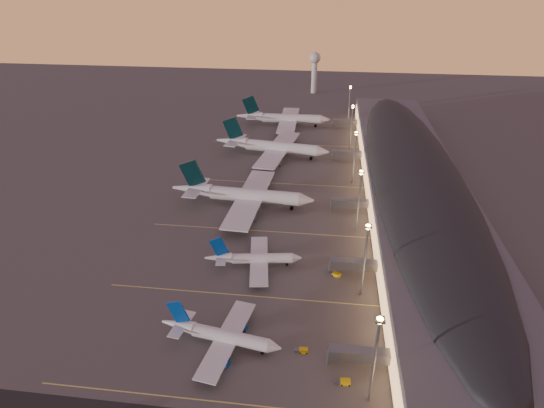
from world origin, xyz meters
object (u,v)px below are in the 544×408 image
(airliner_wide_mid, at_px, (272,147))
(radar_tower, at_px, (315,66))
(airliner_narrow_south, at_px, (220,335))
(airliner_wide_near, at_px, (242,195))
(airliner_wide_far, at_px, (283,118))
(baggage_tug_d, at_px, (337,352))
(airliner_narrow_north, at_px, (254,259))
(baggage_tug_a, at_px, (302,350))
(baggage_tug_c, at_px, (335,274))
(baggage_tug_b, at_px, (343,382))

(airliner_wide_mid, relative_size, radar_tower, 1.96)
(airliner_narrow_south, xyz_separation_m, airliner_wide_near, (-8.85, 81.83, 1.95))
(airliner_wide_far, height_order, baggage_tug_d, airliner_wide_far)
(airliner_wide_mid, height_order, baggage_tug_d, airliner_wide_mid)
(airliner_narrow_north, height_order, airliner_wide_mid, airliner_wide_mid)
(airliner_narrow_south, relative_size, baggage_tug_a, 9.52)
(airliner_wide_mid, height_order, baggage_tug_c, airliner_wide_mid)
(airliner_wide_far, height_order, baggage_tug_c, airliner_wide_far)
(airliner_wide_near, bearing_deg, baggage_tug_b, -61.59)
(airliner_narrow_south, xyz_separation_m, baggage_tug_c, (31.35, 35.63, -2.68))
(airliner_narrow_north, relative_size, baggage_tug_a, 9.16)
(airliner_narrow_north, height_order, baggage_tug_b, airliner_narrow_north)
(airliner_wide_mid, distance_m, airliner_wide_far, 53.58)
(airliner_wide_near, distance_m, radar_tower, 206.57)
(baggage_tug_b, height_order, baggage_tug_d, baggage_tug_d)
(airliner_wide_near, relative_size, baggage_tug_c, 14.59)
(airliner_wide_mid, xyz_separation_m, baggage_tug_a, (25.89, -141.98, -4.77))
(airliner_wide_far, height_order, baggage_tug_b, airliner_wide_far)
(airliner_wide_mid, distance_m, baggage_tug_c, 112.00)
(airliner_wide_near, height_order, baggage_tug_b, airliner_wide_near)
(airliner_narrow_north, xyz_separation_m, baggage_tug_d, (28.75, -37.40, -2.53))
(airliner_narrow_south, distance_m, airliner_wide_far, 195.58)
(airliner_narrow_south, relative_size, radar_tower, 1.07)
(airliner_narrow_south, bearing_deg, airliner_narrow_north, 94.69)
(airliner_wide_mid, xyz_separation_m, baggage_tug_d, (35.40, -141.68, -4.68))
(airliner_wide_mid, relative_size, baggage_tug_c, 14.82)
(airliner_narrow_north, xyz_separation_m, airliner_wide_far, (-5.76, 157.85, 1.93))
(airliner_narrow_south, bearing_deg, baggage_tug_b, -6.06)
(baggage_tug_b, distance_m, baggage_tug_d, 9.73)
(baggage_tug_c, bearing_deg, airliner_wide_mid, 133.76)
(airliner_narrow_south, height_order, radar_tower, radar_tower)
(baggage_tug_b, bearing_deg, airliner_narrow_south, 160.50)
(airliner_narrow_north, height_order, airliner_wide_far, airliner_wide_far)
(radar_tower, xyz_separation_m, baggage_tug_d, (18.50, -286.22, -21.30))
(airliner_narrow_south, distance_m, baggage_tug_b, 34.81)
(airliner_wide_far, xyz_separation_m, baggage_tug_d, (34.51, -195.25, -4.46))
(airliner_wide_near, relative_size, airliner_wide_mid, 0.98)
(radar_tower, xyz_separation_m, baggage_tug_b, (20.01, -295.84, -21.34))
(radar_tower, height_order, baggage_tug_c, radar_tower)
(airliner_narrow_south, height_order, baggage_tug_d, airliner_narrow_south)
(airliner_wide_far, bearing_deg, airliner_narrow_north, -88.62)
(airliner_wide_mid, xyz_separation_m, radar_tower, (16.90, 144.54, 16.61))
(airliner_narrow_south, relative_size, airliner_narrow_north, 1.04)
(airliner_wide_mid, distance_m, radar_tower, 146.47)
(radar_tower, relative_size, baggage_tug_a, 8.86)
(airliner_wide_mid, relative_size, baggage_tug_d, 14.89)
(airliner_wide_mid, xyz_separation_m, baggage_tug_b, (36.90, -151.29, -4.73))
(airliner_wide_near, height_order, baggage_tug_a, airliner_wide_near)
(baggage_tug_a, distance_m, baggage_tug_b, 14.42)
(airliner_narrow_north, xyz_separation_m, baggage_tug_b, (30.25, -47.01, -2.57))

